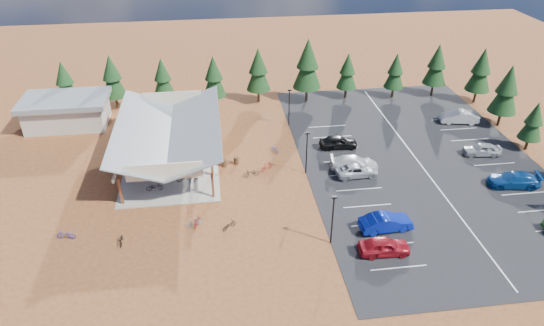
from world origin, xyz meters
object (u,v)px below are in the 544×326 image
(bike_3, at_px, (166,139))
(bike_11, at_px, (197,221))
(bike_16, at_px, (252,173))
(bike_6, at_px, (195,146))
(bike_13, at_px, (194,222))
(car_0, at_px, (384,246))
(car_3, at_px, (354,163))
(bike_0, at_px, (155,187))
(bike_4, at_px, (184,178))
(car_8, at_px, (482,149))
(lamp_post_0, at_px, (333,217))
(bike_8, at_px, (121,240))
(trash_bin_0, at_px, (224,163))
(car_9, at_px, (459,117))
(bike_15, at_px, (267,167))
(outbuilding, at_px, (67,111))
(car_7, at_px, (514,180))
(car_2, at_px, (357,170))
(lamp_post_2, at_px, (289,105))
(car_1, at_px, (386,222))
(bike_pavilion, at_px, (169,130))
(bike_5, at_px, (182,158))
(lamp_post_1, at_px, (307,150))
(car_4, at_px, (338,142))
(bike_1, at_px, (147,173))
(bike_7, at_px, (202,127))
(bike_12, at_px, (229,225))
(bike_14, at_px, (275,149))
(trash_bin_1, at_px, (236,161))

(bike_3, height_order, bike_11, bike_3)
(bike_16, bearing_deg, bike_6, -149.81)
(bike_13, height_order, car_0, car_0)
(bike_3, distance_m, car_3, 23.34)
(bike_0, distance_m, bike_11, 7.79)
(bike_4, distance_m, car_8, 34.96)
(lamp_post_0, bearing_deg, bike_8, 172.94)
(trash_bin_0, relative_size, car_9, 0.18)
(bike_15, relative_size, bike_16, 0.99)
(outbuilding, relative_size, bike_11, 6.84)
(bike_15, bearing_deg, car_7, -141.25)
(car_2, height_order, car_7, car_7)
(lamp_post_2, xyz_separation_m, car_1, (5.53, -22.85, -2.11))
(bike_pavilion, bearing_deg, bike_5, -41.77)
(car_0, bearing_deg, lamp_post_1, 19.58)
(bike_5, bearing_deg, bike_15, -126.39)
(bike_pavilion, height_order, bike_4, bike_pavilion)
(bike_0, relative_size, car_4, 0.38)
(lamp_post_1, xyz_separation_m, car_9, (22.76, 9.84, -2.11))
(outbuilding, height_order, bike_1, outbuilding)
(bike_11, relative_size, car_9, 0.32)
(lamp_post_1, xyz_separation_m, car_0, (4.30, -14.03, -2.16))
(bike_7, bearing_deg, lamp_post_1, -122.59)
(lamp_post_2, distance_m, bike_12, 22.81)
(outbuilding, height_order, lamp_post_2, lamp_post_2)
(bike_1, distance_m, bike_8, 11.16)
(bike_6, distance_m, bike_11, 14.86)
(bike_5, relative_size, bike_8, 1.14)
(bike_pavilion, xyz_separation_m, bike_0, (-1.51, -6.46, -3.26))
(bike_12, bearing_deg, car_8, -110.48)
(car_2, bearing_deg, bike_0, 87.03)
(bike_3, bearing_deg, lamp_post_1, -105.67)
(bike_3, height_order, bike_15, bike_15)
(bike_0, height_order, bike_11, bike_0)
(bike_7, height_order, car_7, car_7)
(bike_0, distance_m, car_8, 38.08)
(bike_11, bearing_deg, lamp_post_0, -2.75)
(bike_pavilion, bearing_deg, bike_16, -28.99)
(bike_pavilion, xyz_separation_m, car_0, (19.30, -19.03, -3.00))
(car_4, bearing_deg, bike_14, 92.19)
(car_0, height_order, car_4, car_4)
(outbuilding, bearing_deg, lamp_post_2, -7.85)
(bike_pavilion, height_order, bike_14, bike_pavilion)
(bike_8, bearing_deg, bike_3, 79.20)
(bike_4, bearing_deg, car_2, -101.64)
(car_7, bearing_deg, bike_3, -101.54)
(bike_12, xyz_separation_m, bike_16, (2.97, 8.83, 0.06))
(bike_3, xyz_separation_m, bike_7, (4.46, 2.73, 0.03))
(bike_1, bearing_deg, bike_5, -48.43)
(trash_bin_1, relative_size, car_1, 0.18)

